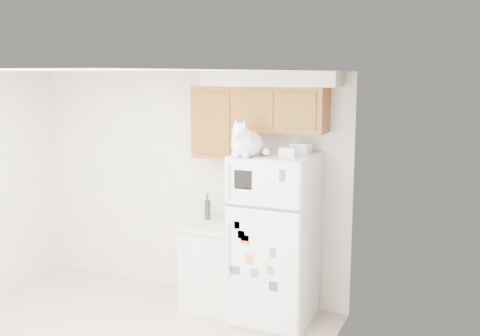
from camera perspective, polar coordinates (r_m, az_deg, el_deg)
The scene contains 8 objects.
room_shell at distance 4.81m, azimuth -14.39°, elevation -0.37°, with size 3.84×4.04×2.52m.
refrigerator at distance 5.66m, azimuth 3.50°, elevation -7.15°, with size 0.76×0.78×1.70m.
base_counter at distance 6.10m, azimuth -2.48°, elevation -9.71°, with size 0.64×0.64×0.92m.
cat at distance 5.30m, azimuth 0.60°, elevation 2.62°, with size 0.35×0.52×0.37m.
storage_box_back at distance 5.55m, azimuth 6.19°, elevation 1.99°, with size 0.18×0.13×0.10m, color white.
storage_box_front at distance 5.32m, azimuth 4.82°, elevation 1.62°, with size 0.15×0.11×0.09m, color white.
bottle_green at distance 6.08m, azimuth -3.33°, elevation -3.91°, with size 0.07×0.07×0.28m, color #19381E, non-canonical shape.
bottle_amber at distance 5.99m, azimuth -0.92°, elevation -3.87°, with size 0.08×0.08×0.33m, color #593814, non-canonical shape.
Camera 1 is at (3.05, -3.49, 2.49)m, focal length 42.00 mm.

